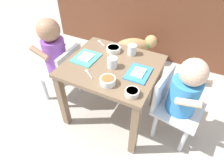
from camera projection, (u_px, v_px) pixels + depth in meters
ground_plane at (112, 113)px, 1.54m from camera, size 7.00×7.00×0.00m
kitchen_cabinet_back at (160, 5)px, 1.91m from camera, size 2.35×0.31×1.02m
dining_table at (112, 75)px, 1.28m from camera, size 0.59×0.52×0.48m
seated_child_left at (56, 54)px, 1.40m from camera, size 0.28×0.28×0.69m
seated_child_right at (183, 93)px, 1.14m from camera, size 0.32×0.32×0.64m
dog at (134, 47)px, 1.88m from camera, size 0.41×0.35×0.32m
food_tray_left at (86, 58)px, 1.27m from camera, size 0.15×0.18×0.02m
food_tray_right at (138, 73)px, 1.14m from camera, size 0.13×0.17×0.02m
water_cup_left at (112, 63)px, 1.18m from camera, size 0.06×0.06×0.07m
water_cup_right at (132, 50)px, 1.29m from camera, size 0.06×0.06×0.07m
veggie_bowl_far at (108, 81)px, 1.07m from camera, size 0.09×0.09×0.04m
cereal_bowl_left_side at (132, 92)px, 1.00m from camera, size 0.08×0.08×0.03m
cereal_bowl_right_side at (113, 49)px, 1.32m from camera, size 0.10×0.10×0.03m
spoon_by_left_tray at (101, 43)px, 1.42m from camera, size 0.09×0.07×0.01m
spoon_by_right_tray at (88, 73)px, 1.15m from camera, size 0.09×0.07×0.01m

